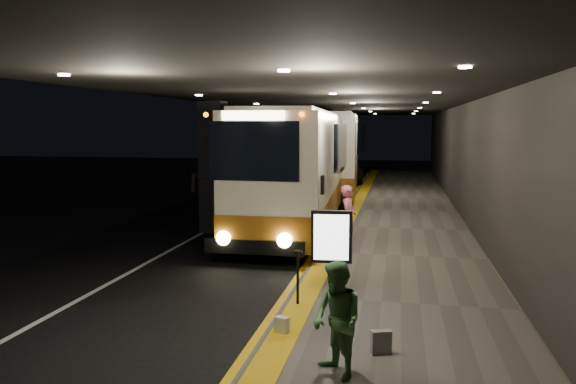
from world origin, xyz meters
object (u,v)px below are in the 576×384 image
(bag_plain, at_px, (282,325))
(coach_main, at_px, (298,173))
(coach_second, at_px, (332,156))
(bag_polka, at_px, (381,342))
(stanchion_post, at_px, (298,278))
(passenger_boarding, at_px, (348,218))
(passenger_waiting_green, at_px, (337,320))
(info_sign, at_px, (331,239))

(bag_plain, bearing_deg, coach_main, 98.77)
(coach_second, xyz_separation_m, bag_polka, (3.35, -21.47, -1.63))
(coach_second, xyz_separation_m, stanchion_post, (1.68, -19.37, -1.29))
(passenger_boarding, height_order, stanchion_post, passenger_boarding)
(coach_second, bearing_deg, passenger_boarding, -84.76)
(passenger_waiting_green, bearing_deg, coach_second, 146.87)
(info_sign, bearing_deg, bag_polka, -74.41)
(passenger_waiting_green, relative_size, bag_polka, 4.37)
(passenger_waiting_green, bearing_deg, info_sign, 147.92)
(coach_main, relative_size, passenger_waiting_green, 7.97)
(coach_main, relative_size, passenger_boarding, 7.11)
(coach_second, bearing_deg, bag_polka, -84.63)
(passenger_boarding, distance_m, info_sign, 4.37)
(coach_main, relative_size, stanchion_post, 12.25)
(passenger_waiting_green, bearing_deg, bag_polka, 106.44)
(passenger_boarding, bearing_deg, bag_polka, -163.34)
(bag_polka, xyz_separation_m, bag_plain, (-1.65, 0.55, -0.04))
(coach_second, xyz_separation_m, passenger_boarding, (2.20, -14.30, -0.91))
(passenger_boarding, distance_m, passenger_waiting_green, 8.06)
(bag_plain, bearing_deg, passenger_waiting_green, -52.88)
(coach_second, bearing_deg, stanchion_post, -88.52)
(bag_plain, distance_m, stanchion_post, 1.59)
(coach_second, relative_size, bag_plain, 47.28)
(info_sign, relative_size, stanchion_post, 1.67)
(passenger_waiting_green, height_order, stanchion_post, passenger_waiting_green)
(coach_main, distance_m, bag_plain, 11.00)
(info_sign, height_order, stanchion_post, info_sign)
(passenger_boarding, bearing_deg, info_sign, -171.79)
(passenger_boarding, bearing_deg, coach_second, 16.26)
(coach_main, height_order, coach_second, coach_second)
(bag_polka, xyz_separation_m, info_sign, (-1.10, 2.80, 1.00))
(bag_plain, distance_m, info_sign, 2.54)
(info_sign, bearing_deg, passenger_boarding, 84.83)
(passenger_waiting_green, relative_size, bag_plain, 5.78)
(bag_polka, height_order, info_sign, info_sign)
(coach_main, bearing_deg, stanchion_post, -82.54)
(coach_main, distance_m, bag_polka, 11.88)
(coach_second, bearing_deg, passenger_waiting_green, -86.42)
(coach_main, bearing_deg, bag_polka, -76.36)
(bag_polka, distance_m, bag_plain, 1.74)
(bag_plain, bearing_deg, bag_polka, -18.32)
(coach_second, height_order, bag_plain, coach_second)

